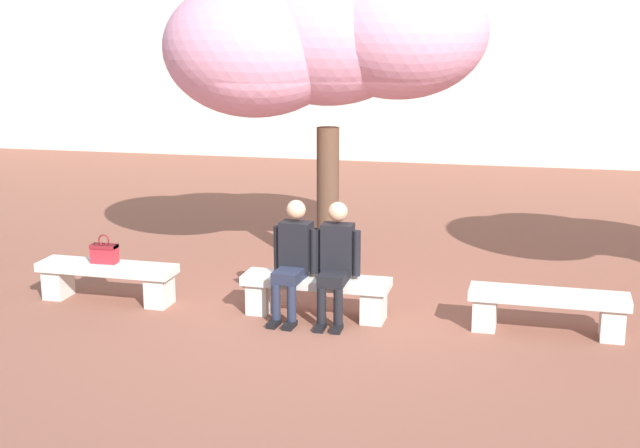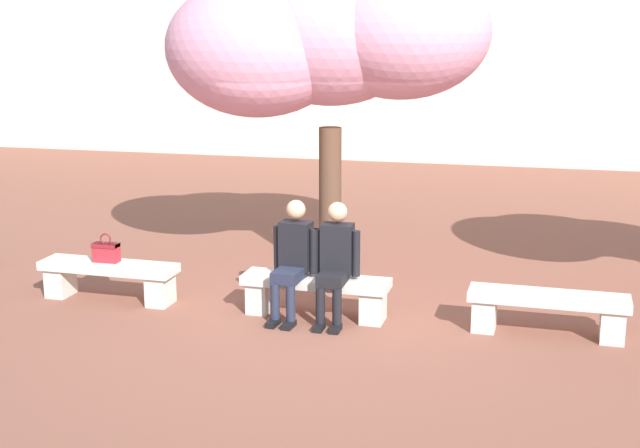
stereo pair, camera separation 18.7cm
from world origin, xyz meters
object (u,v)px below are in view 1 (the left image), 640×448
(stone_bench_center, at_px, (548,306))
(person_seated_right, at_px, (336,258))
(stone_bench_west_end, at_px, (107,276))
(stone_bench_near_west, at_px, (316,290))
(cherry_tree_main, at_px, (326,39))
(handbag, at_px, (104,252))
(person_seated_left, at_px, (293,255))

(stone_bench_center, bearing_deg, person_seated_right, -178.63)
(stone_bench_west_end, bearing_deg, stone_bench_near_west, 0.00)
(stone_bench_west_end, distance_m, stone_bench_center, 4.94)
(stone_bench_center, distance_m, person_seated_right, 2.28)
(cherry_tree_main, bearing_deg, handbag, -145.95)
(person_seated_left, bearing_deg, handbag, 177.94)
(stone_bench_center, xyz_separation_m, person_seated_right, (-2.24, -0.05, 0.40))
(stone_bench_west_end, height_order, stone_bench_near_west, same)
(stone_bench_near_west, bearing_deg, stone_bench_center, 0.00)
(stone_bench_west_end, height_order, person_seated_right, person_seated_right)
(stone_bench_near_west, xyz_separation_m, handbag, (-2.51, 0.03, 0.28))
(person_seated_left, relative_size, handbag, 3.81)
(person_seated_left, distance_m, person_seated_right, 0.47)
(stone_bench_west_end, height_order, person_seated_left, person_seated_left)
(handbag, bearing_deg, stone_bench_west_end, -39.30)
(person_seated_left, xyz_separation_m, handbag, (-2.27, 0.08, -0.12))
(cherry_tree_main, bearing_deg, person_seated_left, -90.53)
(stone_bench_west_end, bearing_deg, person_seated_right, -1.13)
(cherry_tree_main, bearing_deg, stone_bench_west_end, -145.05)
(stone_bench_west_end, relative_size, person_seated_right, 1.27)
(stone_bench_near_west, distance_m, person_seated_right, 0.47)
(cherry_tree_main, bearing_deg, stone_bench_near_west, -81.83)
(stone_bench_west_end, xyz_separation_m, cherry_tree_main, (2.25, 1.57, 2.65))
(person_seated_left, height_order, person_seated_right, same)
(stone_bench_near_west, bearing_deg, cherry_tree_main, 98.17)
(person_seated_right, distance_m, handbag, 2.74)
(stone_bench_near_west, height_order, stone_bench_center, same)
(stone_bench_center, height_order, cherry_tree_main, cherry_tree_main)
(stone_bench_near_west, xyz_separation_m, stone_bench_center, (2.47, 0.00, 0.00))
(person_seated_left, xyz_separation_m, cherry_tree_main, (0.01, 1.62, 2.25))
(person_seated_right, bearing_deg, stone_bench_near_west, 167.00)
(stone_bench_near_west, relative_size, stone_bench_center, 1.00)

